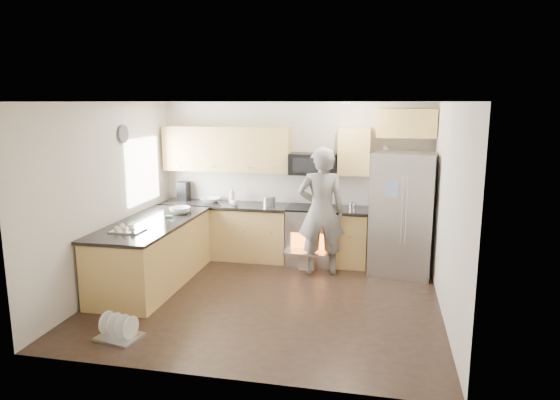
% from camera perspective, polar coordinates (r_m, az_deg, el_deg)
% --- Properties ---
extents(ground, '(4.50, 4.50, 0.00)m').
position_cam_1_polar(ground, '(6.83, -1.49, -11.24)').
color(ground, black).
rests_on(ground, ground).
extents(room_shell, '(4.54, 4.04, 2.62)m').
position_cam_1_polar(room_shell, '(6.41, -1.86, 2.84)').
color(room_shell, beige).
rests_on(room_shell, ground).
extents(back_cabinet_run, '(4.45, 0.64, 2.50)m').
position_cam_1_polar(back_cabinet_run, '(8.31, -2.70, -0.23)').
color(back_cabinet_run, tan).
rests_on(back_cabinet_run, ground).
extents(peninsula, '(0.96, 2.36, 1.02)m').
position_cam_1_polar(peninsula, '(7.47, -14.31, -5.85)').
color(peninsula, tan).
rests_on(peninsula, ground).
extents(stove_range, '(0.76, 0.97, 1.79)m').
position_cam_1_polar(stove_range, '(8.14, 3.62, -2.55)').
color(stove_range, '#B7B7BC').
rests_on(stove_range, ground).
extents(refrigerator, '(1.00, 0.82, 1.87)m').
position_cam_1_polar(refrigerator, '(7.78, 13.79, -1.57)').
color(refrigerator, '#B7B7BC').
rests_on(refrigerator, ground).
extents(person, '(0.78, 0.58, 1.95)m').
position_cam_1_polar(person, '(7.57, 4.74, -1.29)').
color(person, gray).
rests_on(person, ground).
extents(dish_rack, '(0.53, 0.46, 0.29)m').
position_cam_1_polar(dish_rack, '(6.04, -17.90, -14.11)').
color(dish_rack, '#B7B7BC').
rests_on(dish_rack, ground).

